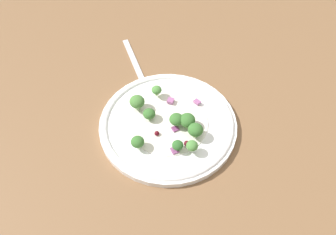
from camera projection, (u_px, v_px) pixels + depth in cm
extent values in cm
cube|color=brown|center=(175.00, 137.00, 64.79)|extent=(180.00, 180.00, 2.00)
cylinder|color=white|center=(168.00, 124.00, 64.59)|extent=(25.61, 25.61, 1.20)
torus|color=white|center=(168.00, 122.00, 64.12)|extent=(24.56, 24.56, 1.00)
cylinder|color=white|center=(168.00, 122.00, 64.04)|extent=(14.85, 14.85, 0.20)
cylinder|color=#9EC684|center=(195.00, 134.00, 61.50)|extent=(1.03, 1.03, 1.03)
ellipsoid|color=#386B2D|center=(196.00, 130.00, 60.53)|extent=(2.75, 2.75, 2.06)
cylinder|color=#9EC684|center=(157.00, 93.00, 67.14)|extent=(0.74, 0.74, 0.74)
ellipsoid|color=#4C843D|center=(157.00, 90.00, 66.44)|extent=(1.96, 1.96, 1.47)
cylinder|color=#9EC684|center=(149.00, 117.00, 64.21)|extent=(0.86, 0.86, 0.86)
ellipsoid|color=#386B2D|center=(149.00, 114.00, 63.40)|extent=(2.30, 2.30, 1.73)
cylinder|color=#9EC684|center=(176.00, 123.00, 63.08)|extent=(0.97, 0.97, 0.97)
ellipsoid|color=#386B2D|center=(176.00, 119.00, 62.17)|extent=(2.58, 2.58, 1.94)
cylinder|color=#ADD18E|center=(138.00, 145.00, 60.04)|extent=(0.87, 0.87, 0.87)
ellipsoid|color=#386B2D|center=(138.00, 142.00, 59.22)|extent=(2.33, 2.33, 1.75)
cylinder|color=#8EB77A|center=(178.00, 148.00, 59.77)|extent=(0.74, 0.74, 0.74)
ellipsoid|color=#2D6028|center=(178.00, 145.00, 59.08)|extent=(1.97, 1.97, 1.48)
cylinder|color=#ADD18E|center=(187.00, 125.00, 63.03)|extent=(1.09, 1.09, 1.09)
ellipsoid|color=#386B2D|center=(187.00, 120.00, 62.00)|extent=(2.91, 2.91, 2.18)
cylinder|color=#8EB77A|center=(138.00, 106.00, 65.43)|extent=(1.07, 1.07, 1.07)
ellipsoid|color=#477A38|center=(137.00, 102.00, 64.42)|extent=(2.85, 2.85, 2.14)
cylinder|color=#ADD18E|center=(192.00, 149.00, 59.30)|extent=(0.77, 0.77, 0.77)
ellipsoid|color=#4C843D|center=(192.00, 146.00, 58.58)|extent=(2.07, 2.07, 1.55)
sphere|color=#4C0A14|center=(190.00, 119.00, 63.82)|extent=(0.83, 0.83, 0.83)
sphere|color=maroon|center=(146.00, 113.00, 64.82)|extent=(0.77, 0.77, 0.77)
sphere|color=#4C0A14|center=(157.00, 133.00, 62.03)|extent=(0.90, 0.90, 0.90)
sphere|color=#4C0A14|center=(187.00, 143.00, 60.48)|extent=(0.99, 0.99, 0.99)
cube|color=#A35B93|center=(197.00, 102.00, 66.49)|extent=(1.38, 1.52, 0.49)
cube|color=#934C84|center=(175.00, 150.00, 59.88)|extent=(1.39, 1.47, 0.31)
cube|color=#843D75|center=(196.00, 127.00, 63.01)|extent=(1.41, 1.47, 0.48)
cube|color=#843D75|center=(177.00, 130.00, 62.70)|extent=(1.32, 1.30, 0.43)
cube|color=#A35B93|center=(171.00, 101.00, 66.52)|extent=(1.72, 1.73, 0.55)
cube|color=silver|center=(134.00, 61.00, 75.97)|extent=(1.23, 15.00, 0.50)
cube|color=silver|center=(147.00, 90.00, 70.54)|extent=(2.41, 3.60, 0.50)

